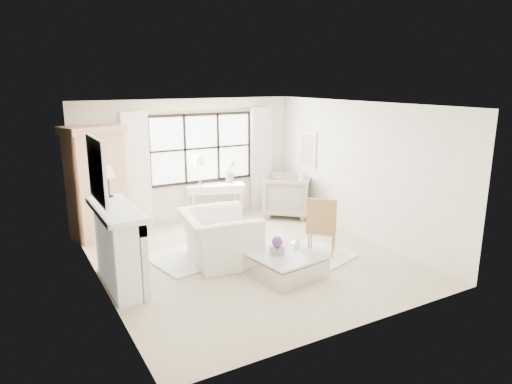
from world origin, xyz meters
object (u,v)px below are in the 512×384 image
Objects in this scene: console_table at (215,201)px; coffee_table at (286,265)px; club_armchair at (219,238)px; armoire at (96,182)px.

console_table is 3.48m from coffee_table.
coffee_table is (0.67, -1.08, -0.26)m from club_armchair.
club_armchair reaches higher than coffee_table.
console_table is (2.56, -0.01, -0.74)m from armoire.
coffee_table is at bearing -140.05° from club_armchair.
console_table is at bearing -14.87° from club_armchair.
coffee_table is (2.22, -3.46, -0.96)m from armoire.
armoire reaches higher than club_armchair.
armoire is 4.22m from coffee_table.
club_armchair is at bearing -75.78° from armoire.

